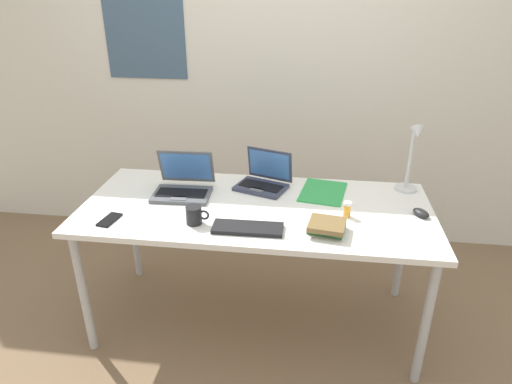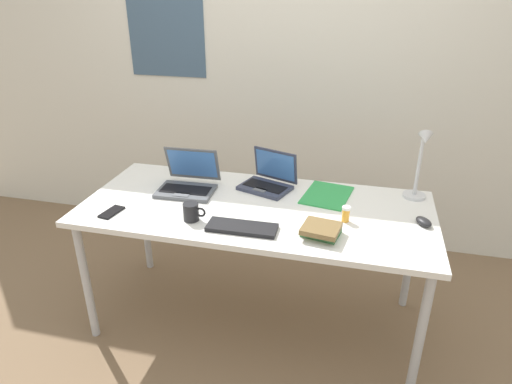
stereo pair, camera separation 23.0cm
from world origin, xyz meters
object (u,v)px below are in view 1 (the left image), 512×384
Objects in this scene: computer_mouse at (421,213)px; laptop_near_lamp at (264,180)px; cell_phone at (109,220)px; book_stack at (327,226)px; pill_bottle at (347,209)px; laptop_back_right at (183,186)px; paper_folder_near_mouse at (323,192)px; desk_lamp at (412,159)px; external_keyboard at (248,228)px; coffee_mug at (194,215)px.

laptop_near_lamp is at bearing 132.12° from computer_mouse.
cell_phone is 1.05m from book_stack.
book_stack reaches higher than computer_mouse.
laptop_back_right is at bearing 169.88° from pill_bottle.
laptop_near_lamp is at bearing 175.10° from paper_folder_near_mouse.
desk_lamp reaches higher than laptop_back_right.
external_keyboard is (-0.02, -0.49, -0.03)m from laptop_near_lamp.
paper_folder_near_mouse is (0.35, 0.46, -0.01)m from external_keyboard.
book_stack reaches higher than external_keyboard.
cell_phone is at bearing -145.09° from laptop_near_lamp.
cell_phone is at bearing -170.33° from pill_bottle.
pill_bottle reaches higher than paper_folder_near_mouse.
computer_mouse is (0.83, 0.25, 0.01)m from external_keyboard.
cell_phone is at bearing -160.55° from desk_lamp.
laptop_near_lamp reaches higher than external_keyboard.
desk_lamp is at bearing 8.09° from paper_folder_near_mouse.
pill_bottle is 0.74m from coffee_mug.
external_keyboard is 1.06× the size of paper_folder_near_mouse.
laptop_near_lamp reaches higher than pill_bottle.
paper_folder_near_mouse is at bearing 8.21° from laptop_back_right.
pill_bottle reaches higher than computer_mouse.
pill_bottle is (0.87, -0.16, -0.00)m from laptop_back_right.
laptop_back_right is 0.35m from coffee_mug.
desk_lamp is at bearing 2.66° from laptop_near_lamp.
desk_lamp is 1.29× the size of paper_folder_near_mouse.
laptop_near_lamp is 0.49m from external_keyboard.
pill_bottle is at bearing 12.93° from coffee_mug.
book_stack is (-0.10, -0.16, -0.01)m from pill_bottle.
paper_folder_near_mouse is at bearing -4.90° from laptop_near_lamp.
computer_mouse is at bearing -85.20° from desk_lamp.
book_stack is 0.63m from coffee_mug.
laptop_back_right is at bearing -162.16° from laptop_near_lamp.
laptop_back_right is at bearing 61.25° from cell_phone.
laptop_near_lamp is at bearing 146.61° from pill_bottle.
pill_bottle is (0.44, -0.29, -0.00)m from laptop_near_lamp.
desk_lamp reaches higher than pill_bottle.
computer_mouse is at bearing 25.13° from book_stack.
coffee_mug is (-0.73, -0.17, 0.00)m from pill_bottle.
laptop_back_right is 0.45m from cell_phone.
cell_phone is at bearing -155.93° from paper_folder_near_mouse.
cell_phone is (-1.51, -0.25, -0.01)m from computer_mouse.
coffee_mug is (-0.28, -0.46, 0.00)m from laptop_near_lamp.
laptop_near_lamp is (-0.79, -0.04, -0.16)m from desk_lamp.
laptop_back_right is 0.45m from laptop_near_lamp.
external_keyboard is 3.44× the size of computer_mouse.
desk_lamp is at bearing 44.00° from pill_bottle.
computer_mouse reaches higher than cell_phone.
laptop_near_lamp is 0.85m from cell_phone.
laptop_back_right is 0.54m from external_keyboard.
cell_phone is (-1.49, -0.52, -0.19)m from desk_lamp.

